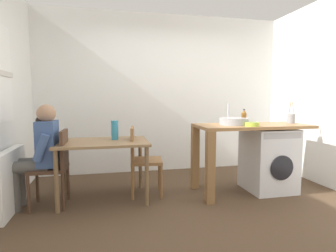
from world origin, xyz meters
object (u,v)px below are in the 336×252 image
object	(u,v)px
seated_person	(40,150)
utensil_crock	(291,118)
bottle_tall_green	(244,117)
dining_table	(103,149)
chair_opposite	(141,157)
vase	(115,130)
chair_person_seat	(55,164)
washing_machine	(268,159)
mixing_bowl	(252,124)

from	to	relation	value
seated_person	utensil_crock	size ratio (longest dim) A/B	4.01
bottle_tall_green	utensil_crock	bearing A→B (deg)	-15.70
dining_table	chair_opposite	bearing A→B (deg)	7.06
bottle_tall_green	chair_opposite	bearing A→B (deg)	-178.53
utensil_crock	vase	bearing A→B (deg)	175.77
dining_table	vase	bearing A→B (deg)	33.69
chair_person_seat	utensil_crock	distance (m)	3.17
chair_person_seat	washing_machine	size ratio (longest dim) A/B	1.05
bottle_tall_green	utensil_crock	world-z (taller)	utensil_crock
dining_table	mixing_bowl	distance (m)	1.89
vase	chair_opposite	bearing A→B (deg)	-7.17
chair_opposite	bottle_tall_green	bearing A→B (deg)	98.39
seated_person	chair_person_seat	bearing A→B (deg)	-90.00
seated_person	bottle_tall_green	world-z (taller)	seated_person
chair_person_seat	seated_person	size ratio (longest dim) A/B	0.75
vase	seated_person	bearing A→B (deg)	-166.95
utensil_crock	bottle_tall_green	bearing A→B (deg)	164.30
bottle_tall_green	utensil_crock	distance (m)	0.65
seated_person	washing_machine	world-z (taller)	seated_person
seated_person	washing_machine	distance (m)	2.93
chair_person_seat	utensil_crock	size ratio (longest dim) A/B	3.00
seated_person	vase	bearing A→B (deg)	-76.01
utensil_crock	vase	xyz separation A→B (m)	(-2.43, 0.18, -0.13)
chair_opposite	mixing_bowl	distance (m)	1.48
washing_machine	vase	distance (m)	2.12
chair_opposite	bottle_tall_green	world-z (taller)	bottle_tall_green
bottle_tall_green	mixing_bowl	world-z (taller)	bottle_tall_green
seated_person	utensil_crock	distance (m)	3.31
chair_opposite	mixing_bowl	bearing A→B (deg)	80.97
washing_machine	mixing_bowl	distance (m)	0.67
bottle_tall_green	dining_table	bearing A→B (deg)	-177.16
utensil_crock	mixing_bowl	bearing A→B (deg)	-161.48
chair_person_seat	chair_opposite	world-z (taller)	same
dining_table	washing_machine	xyz separation A→B (m)	(2.22, -0.13, -0.21)
chair_person_seat	mixing_bowl	distance (m)	2.43
chair_person_seat	washing_machine	xyz separation A→B (m)	(2.76, -0.03, -0.08)
dining_table	mixing_bowl	bearing A→B (deg)	-10.18
chair_person_seat	bottle_tall_green	bearing A→B (deg)	-84.53
seated_person	utensil_crock	xyz separation A→B (m)	(3.29, 0.02, 0.32)
washing_machine	utensil_crock	xyz separation A→B (m)	(0.37, 0.05, 0.56)
dining_table	chair_person_seat	distance (m)	0.57
chair_opposite	washing_machine	size ratio (longest dim) A/B	1.05
chair_person_seat	seated_person	world-z (taller)	seated_person
chair_person_seat	washing_machine	world-z (taller)	chair_person_seat
seated_person	washing_machine	size ratio (longest dim) A/B	1.40
chair_opposite	washing_machine	distance (m)	1.75
chair_opposite	seated_person	xyz separation A→B (m)	(-1.18, -0.16, 0.16)
seated_person	utensil_crock	bearing A→B (deg)	-88.74
bottle_tall_green	utensil_crock	xyz separation A→B (m)	(0.63, -0.18, -0.02)
dining_table	washing_machine	size ratio (longest dim) A/B	1.28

